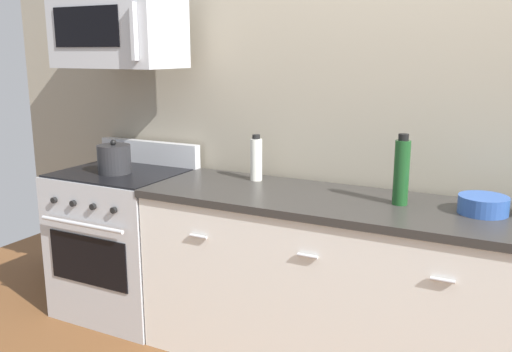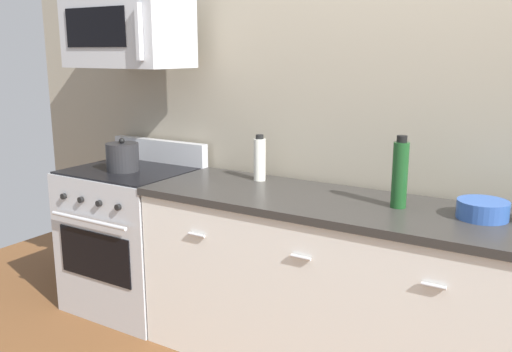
{
  "view_description": "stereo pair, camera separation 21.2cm",
  "coord_description": "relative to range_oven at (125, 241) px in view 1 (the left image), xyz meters",
  "views": [
    {
      "loc": [
        0.58,
        -2.55,
        1.65
      ],
      "look_at": [
        -0.71,
        -0.05,
        1.0
      ],
      "focal_mm": 38.37,
      "sensor_mm": 36.0,
      "label": 1
    },
    {
      "loc": [
        0.76,
        -2.45,
        1.65
      ],
      "look_at": [
        -0.71,
        -0.05,
        1.0
      ],
      "focal_mm": 38.37,
      "sensor_mm": 36.0,
      "label": 2
    }
  ],
  "objects": [
    {
      "name": "bowl_blue_mixing",
      "position": [
        2.08,
        0.06,
        0.49
      ],
      "size": [
        0.22,
        0.22,
        0.08
      ],
      "color": "#2D519E",
      "rests_on": "countertop_slab"
    },
    {
      "name": "counter_unit",
      "position": [
        1.68,
        -0.0,
        -0.01
      ],
      "size": [
        2.61,
        0.66,
        0.92
      ],
      "color": "silver",
      "rests_on": "ground_plane"
    },
    {
      "name": "bottle_wine_green",
      "position": [
        1.71,
        0.04,
        0.61
      ],
      "size": [
        0.07,
        0.07,
        0.35
      ],
      "color": "#19471E",
      "rests_on": "countertop_slab"
    },
    {
      "name": "range_oven",
      "position": [
        0.0,
        0.0,
        0.0
      ],
      "size": [
        0.76,
        0.69,
        1.07
      ],
      "color": "#B7BABF",
      "rests_on": "ground_plane"
    },
    {
      "name": "stockpot",
      "position": [
        0.0,
        -0.05,
        0.54
      ],
      "size": [
        0.2,
        0.2,
        0.21
      ],
      "color": "#262628",
      "rests_on": "range_oven"
    },
    {
      "name": "bottle_vinegar_white",
      "position": [
        0.85,
        0.18,
        0.58
      ],
      "size": [
        0.07,
        0.07,
        0.27
      ],
      "color": "silver",
      "rests_on": "countertop_slab"
    },
    {
      "name": "back_wall",
      "position": [
        1.68,
        0.41,
        0.88
      ],
      "size": [
        5.7,
        0.1,
        2.7
      ],
      "primitive_type": "cube",
      "color": "#9E937F",
      "rests_on": "ground_plane"
    },
    {
      "name": "microwave",
      "position": [
        0.0,
        0.04,
        1.28
      ],
      "size": [
        0.74,
        0.44,
        0.4
      ],
      "color": "#B7BABF"
    }
  ]
}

